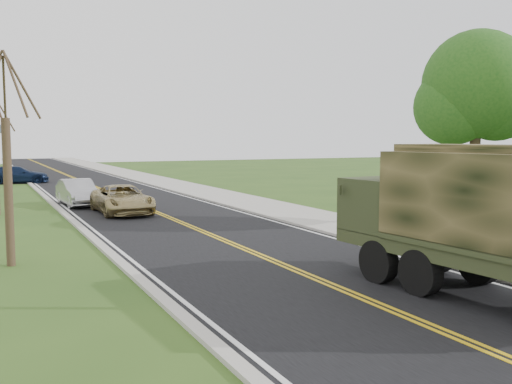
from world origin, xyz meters
TOP-DOWN VIEW (x-y plane):
  - ground at (0.00, 0.00)m, footprint 160.00×160.00m
  - road at (0.00, 40.00)m, footprint 8.00×120.00m
  - curb_right at (4.15, 40.00)m, footprint 0.30×120.00m
  - sidewalk_right at (5.90, 40.00)m, footprint 3.20×120.00m
  - curb_left at (-4.15, 40.00)m, footprint 0.30×120.00m
  - leafy_tree at (11.00, 10.01)m, footprint 4.83×4.50m
  - bare_tree_a at (-7.00, 10.00)m, footprint 1.93×2.26m
  - military_truck at (2.46, 1.75)m, footprint 3.03×7.19m
  - suv_champagne at (-1.56, 19.91)m, footprint 2.34×4.99m
  - sedan_silver at (-3.00, 24.15)m, footprint 1.81×4.43m
  - lot_car_navy at (-5.00, 42.00)m, footprint 4.95×2.25m

SIDE VIEW (x-z plane):
  - ground at x=0.00m, z-range 0.00..0.00m
  - road at x=0.00m, z-range 0.00..0.01m
  - sidewalk_right at x=5.90m, z-range 0.00..0.10m
  - curb_left at x=-4.15m, z-range 0.00..0.10m
  - curb_right at x=4.15m, z-range 0.00..0.12m
  - suv_champagne at x=-1.56m, z-range 0.00..1.38m
  - lot_car_navy at x=-5.00m, z-range 0.00..1.40m
  - sedan_silver at x=-3.00m, z-range 0.00..1.43m
  - military_truck at x=2.46m, z-range 0.25..3.75m
  - bare_tree_a at x=-7.00m, z-range -0.41..5.66m
  - leafy_tree at x=11.00m, z-range 1.44..9.54m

